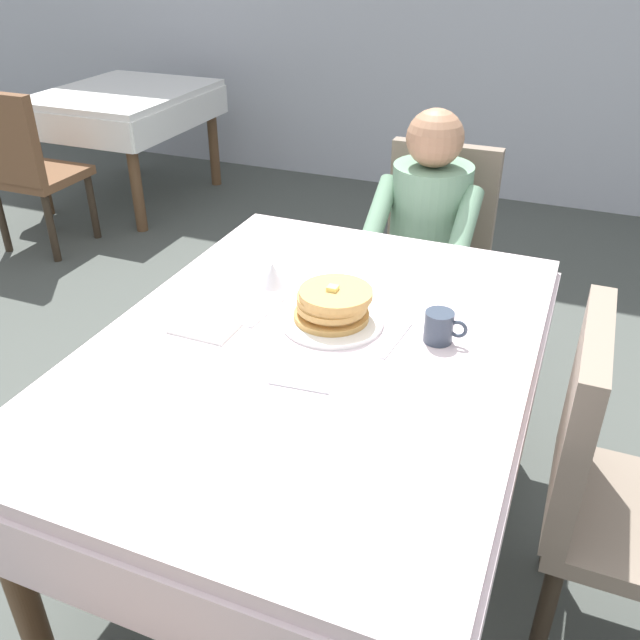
{
  "coord_description": "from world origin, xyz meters",
  "views": [
    {
      "loc": [
        0.58,
        -1.38,
        1.69
      ],
      "look_at": [
        0.01,
        0.03,
        0.79
      ],
      "focal_mm": 38.19,
      "sensor_mm": 36.0,
      "label": 1
    }
  ],
  "objects_px": {
    "cup_coffee": "(440,327)",
    "syrup_pitcher": "(273,275)",
    "spoon_near_edge": "(299,387)",
    "fork_left_of_plate": "(267,312)",
    "knife_right_of_plate": "(397,340)",
    "dining_table_main": "(314,370)",
    "background_table_far": "(125,108)",
    "plate_breakfast": "(332,320)",
    "diner_person": "(426,229)",
    "background_chair_empty": "(23,163)",
    "chair_diner": "(433,247)",
    "breakfast_stack": "(333,304)",
    "chair_right_side": "(610,481)"
  },
  "relations": [
    {
      "from": "breakfast_stack",
      "to": "fork_left_of_plate",
      "type": "height_order",
      "value": "breakfast_stack"
    },
    {
      "from": "diner_person",
      "to": "breakfast_stack",
      "type": "bearing_deg",
      "value": 87.7
    },
    {
      "from": "knife_right_of_plate",
      "to": "background_table_far",
      "type": "bearing_deg",
      "value": 53.25
    },
    {
      "from": "diner_person",
      "to": "background_table_far",
      "type": "xyz_separation_m",
      "value": [
        -2.38,
        1.35,
        -0.05
      ]
    },
    {
      "from": "plate_breakfast",
      "to": "spoon_near_edge",
      "type": "distance_m",
      "value": 0.31
    },
    {
      "from": "dining_table_main",
      "to": "plate_breakfast",
      "type": "xyz_separation_m",
      "value": [
        0.01,
        0.11,
        0.1
      ]
    },
    {
      "from": "fork_left_of_plate",
      "to": "background_table_far",
      "type": "xyz_separation_m",
      "value": [
        -2.15,
        2.27,
        -0.12
      ]
    },
    {
      "from": "knife_right_of_plate",
      "to": "plate_breakfast",
      "type": "bearing_deg",
      "value": 89.13
    },
    {
      "from": "plate_breakfast",
      "to": "background_table_far",
      "type": "distance_m",
      "value": 3.25
    },
    {
      "from": "chair_diner",
      "to": "syrup_pitcher",
      "type": "height_order",
      "value": "chair_diner"
    },
    {
      "from": "background_chair_empty",
      "to": "knife_right_of_plate",
      "type": "bearing_deg",
      "value": -27.57
    },
    {
      "from": "breakfast_stack",
      "to": "chair_right_side",
      "type": "bearing_deg",
      "value": -8.49
    },
    {
      "from": "breakfast_stack",
      "to": "background_table_far",
      "type": "bearing_deg",
      "value": 136.18
    },
    {
      "from": "plate_breakfast",
      "to": "spoon_near_edge",
      "type": "relative_size",
      "value": 1.87
    },
    {
      "from": "knife_right_of_plate",
      "to": "background_table_far",
      "type": "relative_size",
      "value": 0.18
    },
    {
      "from": "diner_person",
      "to": "plate_breakfast",
      "type": "relative_size",
      "value": 4.0
    },
    {
      "from": "knife_right_of_plate",
      "to": "breakfast_stack",
      "type": "bearing_deg",
      "value": 88.22
    },
    {
      "from": "chair_diner",
      "to": "fork_left_of_plate",
      "type": "height_order",
      "value": "chair_diner"
    },
    {
      "from": "chair_diner",
      "to": "cup_coffee",
      "type": "xyz_separation_m",
      "value": [
        0.25,
        -1.04,
        0.25
      ]
    },
    {
      "from": "dining_table_main",
      "to": "background_table_far",
      "type": "relative_size",
      "value": 1.36
    },
    {
      "from": "diner_person",
      "to": "syrup_pitcher",
      "type": "height_order",
      "value": "diner_person"
    },
    {
      "from": "spoon_near_edge",
      "to": "diner_person",
      "type": "bearing_deg",
      "value": 84.4
    },
    {
      "from": "plate_breakfast",
      "to": "fork_left_of_plate",
      "type": "bearing_deg",
      "value": -173.99
    },
    {
      "from": "fork_left_of_plate",
      "to": "background_table_far",
      "type": "bearing_deg",
      "value": 48.06
    },
    {
      "from": "syrup_pitcher",
      "to": "spoon_near_edge",
      "type": "bearing_deg",
      "value": -57.83
    },
    {
      "from": "diner_person",
      "to": "plate_breakfast",
      "type": "height_order",
      "value": "diner_person"
    },
    {
      "from": "dining_table_main",
      "to": "knife_right_of_plate",
      "type": "xyz_separation_m",
      "value": [
        0.2,
        0.09,
        0.09
      ]
    },
    {
      "from": "plate_breakfast",
      "to": "cup_coffee",
      "type": "height_order",
      "value": "cup_coffee"
    },
    {
      "from": "fork_left_of_plate",
      "to": "background_chair_empty",
      "type": "height_order",
      "value": "background_chair_empty"
    },
    {
      "from": "spoon_near_edge",
      "to": "fork_left_of_plate",
      "type": "bearing_deg",
      "value": 122.41
    },
    {
      "from": "syrup_pitcher",
      "to": "knife_right_of_plate",
      "type": "relative_size",
      "value": 0.4
    },
    {
      "from": "fork_left_of_plate",
      "to": "background_chair_empty",
      "type": "distance_m",
      "value": 2.54
    },
    {
      "from": "cup_coffee",
      "to": "syrup_pitcher",
      "type": "xyz_separation_m",
      "value": [
        -0.54,
        0.12,
        -0.01
      ]
    },
    {
      "from": "syrup_pitcher",
      "to": "breakfast_stack",
      "type": "bearing_deg",
      "value": -28.64
    },
    {
      "from": "chair_diner",
      "to": "fork_left_of_plate",
      "type": "xyz_separation_m",
      "value": [
        -0.23,
        -1.08,
        0.21
      ]
    },
    {
      "from": "cup_coffee",
      "to": "syrup_pitcher",
      "type": "distance_m",
      "value": 0.55
    },
    {
      "from": "cup_coffee",
      "to": "background_chair_empty",
      "type": "height_order",
      "value": "background_chair_empty"
    },
    {
      "from": "knife_right_of_plate",
      "to": "fork_left_of_plate",
      "type": "bearing_deg",
      "value": 95.14
    },
    {
      "from": "chair_diner",
      "to": "cup_coffee",
      "type": "distance_m",
      "value": 1.1
    },
    {
      "from": "chair_diner",
      "to": "knife_right_of_plate",
      "type": "height_order",
      "value": "chair_diner"
    },
    {
      "from": "diner_person",
      "to": "chair_right_side",
      "type": "distance_m",
      "value": 1.25
    },
    {
      "from": "chair_right_side",
      "to": "background_chair_empty",
      "type": "distance_m",
      "value": 3.41
    },
    {
      "from": "background_chair_empty",
      "to": "plate_breakfast",
      "type": "bearing_deg",
      "value": -29.07
    },
    {
      "from": "spoon_near_edge",
      "to": "dining_table_main",
      "type": "bearing_deg",
      "value": 97.46
    },
    {
      "from": "chair_right_side",
      "to": "background_chair_empty",
      "type": "bearing_deg",
      "value": -114.48
    },
    {
      "from": "diner_person",
      "to": "cup_coffee",
      "type": "xyz_separation_m",
      "value": [
        0.25,
        -0.88,
        0.11
      ]
    },
    {
      "from": "plate_breakfast",
      "to": "breakfast_stack",
      "type": "xyz_separation_m",
      "value": [
        0.0,
        0.0,
        0.05
      ]
    },
    {
      "from": "syrup_pitcher",
      "to": "background_chair_empty",
      "type": "relative_size",
      "value": 0.09
    },
    {
      "from": "syrup_pitcher",
      "to": "spoon_near_edge",
      "type": "height_order",
      "value": "syrup_pitcher"
    },
    {
      "from": "breakfast_stack",
      "to": "fork_left_of_plate",
      "type": "relative_size",
      "value": 1.18
    }
  ]
}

